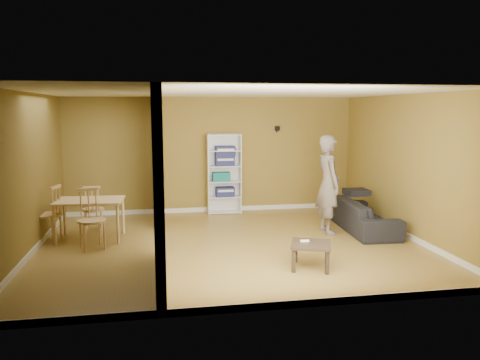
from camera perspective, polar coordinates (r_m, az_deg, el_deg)
name	(u,v)px	position (r m, az deg, el deg)	size (l,w,h in m)	color
room_shell	(230,170)	(7.93, -1.18, 1.18)	(6.50, 6.50, 6.50)	olive
partition	(159,172)	(7.84, -9.88, 0.98)	(0.22, 5.50, 2.60)	olive
wall_speaker	(277,128)	(10.82, 4.57, 6.29)	(0.10, 0.10, 0.10)	black
sofa	(364,211)	(9.38, 14.88, -3.64)	(0.86, 2.02, 0.77)	#2A2A2C
person	(329,176)	(8.93, 10.75, 0.50)	(0.62, 0.79, 2.18)	slate
bookshelf	(224,174)	(10.57, -2.00, 0.80)	(0.75, 0.33, 1.79)	white
paper_box_navy_a	(225,192)	(10.59, -1.84, -1.43)	(0.41, 0.27, 0.21)	navy
paper_box_teal	(221,177)	(10.53, -2.31, 0.40)	(0.39, 0.25, 0.20)	teal
paper_box_navy_b	(225,161)	(10.49, -1.88, 2.35)	(0.42, 0.27, 0.22)	navy
paper_box_navy_c	(225,151)	(10.47, -1.84, 3.59)	(0.44, 0.28, 0.22)	navy
coffee_table	(311,247)	(7.01, 8.65, -8.07)	(0.57, 0.57, 0.38)	#35271A
game_controller	(305,241)	(7.06, 7.87, -7.35)	(0.13, 0.04, 0.03)	white
dining_table	(90,204)	(8.81, -17.86, -2.79)	(1.16, 0.77, 0.73)	tan
chair_left	(47,213)	(8.96, -22.44, -3.79)	(0.46, 0.46, 1.01)	#CFAF83
chair_near	(92,219)	(8.23, -17.64, -4.56)	(0.46, 0.46, 1.01)	#D9B379
chair_far	(93,208)	(9.42, -17.46, -3.28)	(0.41, 0.41, 0.90)	#D5B989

